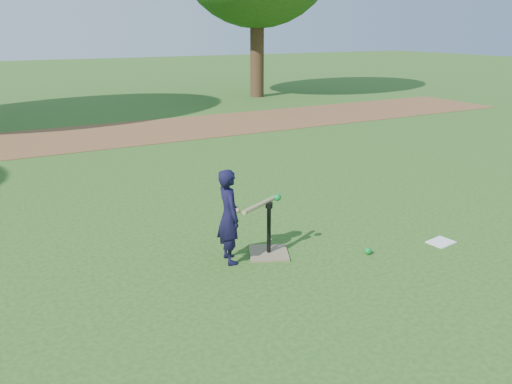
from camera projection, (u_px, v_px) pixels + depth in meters
name	position (u px, v px, depth m)	size (l,w,h in m)	color
ground	(260.00, 254.00, 5.62)	(80.00, 80.00, 0.00)	#285116
dirt_strip	(108.00, 135.00, 11.88)	(24.00, 3.00, 0.01)	brown
child	(229.00, 216.00, 5.31)	(0.38, 0.25, 1.04)	black
wiffle_ball_ground	(368.00, 251.00, 5.61)	(0.08, 0.08, 0.08)	#0B822D
clipboard	(441.00, 242.00, 5.93)	(0.30, 0.23, 0.01)	white
batting_tee	(269.00, 245.00, 5.60)	(0.57, 0.57, 0.61)	#817051
swing_action	(262.00, 204.00, 5.37)	(0.61, 0.31, 0.12)	tan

